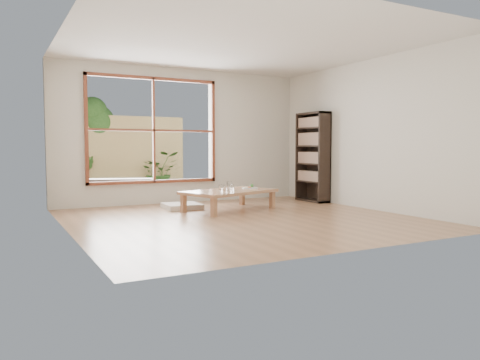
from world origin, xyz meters
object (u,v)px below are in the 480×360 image
Objects in this scene: food_tray at (250,187)px; garden_bench at (120,182)px; bookshelf at (313,157)px; low_table at (229,193)px.

food_tray is 2.86m from garden_bench.
garden_bench is at bearing 150.20° from bookshelf.
bookshelf is at bearing 29.79° from food_tray.
garden_bench reaches higher than low_table.
food_tray is 0.22× the size of garden_bench.
bookshelf is at bearing -7.14° from low_table.
bookshelf is 1.71m from food_tray.
bookshelf is 5.97× the size of food_tray.
low_table is 6.02× the size of food_tray.
low_table is 1.29× the size of garden_bench.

